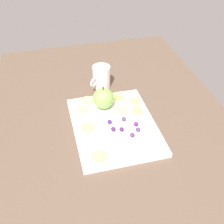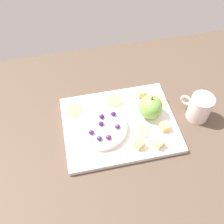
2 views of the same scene
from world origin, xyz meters
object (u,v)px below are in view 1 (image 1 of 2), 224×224
at_px(cheese_cube_2, 81,108).
at_px(grape_0, 124,119).
at_px(platter, 114,126).
at_px(cracker_0, 88,101).
at_px(grape_3, 122,129).
at_px(apple_whole, 103,98).
at_px(grape_5, 138,130).
at_px(serving_dish, 123,133).
at_px(cheese_cube_1, 135,100).
at_px(cracker_2, 88,127).
at_px(cheese_cube_0, 137,110).
at_px(cracker_1, 122,110).
at_px(grape_1, 113,129).
at_px(cracker_3, 100,156).
at_px(grape_2, 136,124).
at_px(grape_6, 110,122).
at_px(cheese_cube_3, 119,97).
at_px(cup, 100,77).
at_px(grape_4, 132,135).

height_order(cheese_cube_2, grape_0, grape_0).
relative_size(platter, cracker_0, 6.92).
bearing_deg(grape_3, apple_whole, -172.23).
bearing_deg(grape_5, serving_dish, -109.38).
distance_m(cheese_cube_1, grape_0, 0.14).
height_order(apple_whole, grape_0, apple_whole).
bearing_deg(serving_dish, cracker_2, -120.94).
distance_m(cracker_0, cracker_2, 0.15).
bearing_deg(grape_3, cheese_cube_0, 138.74).
height_order(cracker_1, grape_1, grape_1).
bearing_deg(cracker_3, grape_1, 141.90).
relative_size(apple_whole, cracker_2, 1.49).
bearing_deg(grape_5, cracker_0, -151.44).
relative_size(cracker_1, grape_2, 3.09).
bearing_deg(grape_6, cheese_cube_1, 131.73).
height_order(cheese_cube_1, grape_6, grape_6).
distance_m(platter, cracker_0, 0.17).
bearing_deg(cracker_3, grape_2, 121.28).
height_order(cheese_cube_3, cracker_0, cheese_cube_3).
distance_m(cheese_cube_0, grape_5, 0.12).
bearing_deg(grape_2, serving_dish, -77.13).
xyz_separation_m(serving_dish, cracker_0, (-0.22, -0.08, -0.01)).
height_order(serving_dish, cheese_cube_1, cheese_cube_1).
distance_m(apple_whole, grape_3, 0.17).
relative_size(cracker_0, cracker_3, 1.00).
bearing_deg(apple_whole, cheese_cube_1, 86.60).
xyz_separation_m(cheese_cube_1, cracker_3, (0.24, -0.19, -0.01)).
xyz_separation_m(grape_2, cup, (-0.32, -0.05, 0.00)).
distance_m(grape_5, cup, 0.35).
relative_size(grape_1, grape_5, 1.00).
bearing_deg(grape_6, grape_2, 68.55).
xyz_separation_m(cheese_cube_0, grape_5, (0.12, -0.04, 0.02)).
bearing_deg(cracker_2, grape_1, 52.20).
height_order(cheese_cube_2, grape_5, grape_5).
xyz_separation_m(apple_whole, cracker_0, (-0.05, -0.05, -0.04)).
height_order(cracker_2, grape_0, grape_0).
bearing_deg(cracker_1, platter, -36.20).
bearing_deg(cracker_3, grape_0, 137.66).
bearing_deg(cheese_cube_3, grape_5, 2.11).
bearing_deg(cheese_cube_1, cheese_cube_0, -9.72).
distance_m(cheese_cube_1, cheese_cube_2, 0.21).
bearing_deg(grape_0, cheese_cube_2, -131.07).
distance_m(cheese_cube_1, grape_4, 0.21).
bearing_deg(serving_dish, grape_3, -70.09).
bearing_deg(cheese_cube_2, grape_6, 34.44).
relative_size(cheese_cube_1, cracker_3, 0.50).
bearing_deg(serving_dish, grape_6, -142.40).
xyz_separation_m(cheese_cube_0, cheese_cube_3, (-0.10, -0.04, 0.00)).
bearing_deg(grape_4, grape_1, -128.72).
relative_size(cracker_3, grape_0, 3.09).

